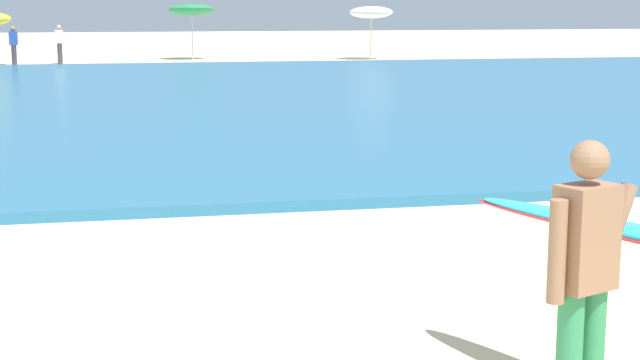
{
  "coord_description": "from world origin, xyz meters",
  "views": [
    {
      "loc": [
        0.86,
        -5.82,
        2.47
      ],
      "look_at": [
        2.41,
        1.6,
        1.1
      ],
      "focal_mm": 55.1,
      "sensor_mm": 36.0,
      "label": 1
    }
  ],
  "objects": [
    {
      "name": "beachgoer_near_row_mid",
      "position": [
        -2.95,
        34.3,
        0.84
      ],
      "size": [
        0.32,
        0.2,
        1.58
      ],
      "color": "#383842",
      "rests_on": "ground"
    },
    {
      "name": "surfer_with_board",
      "position": [
        3.64,
        -0.8,
        1.03
      ],
      "size": [
        1.4,
        2.71,
        1.73
      ],
      "color": "#338E56",
      "rests_on": "ground"
    },
    {
      "name": "sea",
      "position": [
        0.0,
        19.47,
        0.07
      ],
      "size": [
        120.0,
        28.0,
        0.14
      ],
      "primitive_type": "cube",
      "color": "teal",
      "rests_on": "ground"
    },
    {
      "name": "beachgoer_near_row_left",
      "position": [
        -1.29,
        35.76,
        0.84
      ],
      "size": [
        0.32,
        0.2,
        1.58
      ],
      "color": "#383842",
      "rests_on": "ground"
    },
    {
      "name": "beach_umbrella_3",
      "position": [
        11.95,
        36.27,
        2.05
      ],
      "size": [
        1.9,
        1.91,
        2.34
      ],
      "color": "beige",
      "rests_on": "ground"
    },
    {
      "name": "beach_umbrella_2",
      "position": [
        4.26,
        37.79,
        2.15
      ],
      "size": [
        2.0,
        2.04,
        2.48
      ],
      "color": "beige",
      "rests_on": "ground"
    }
  ]
}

